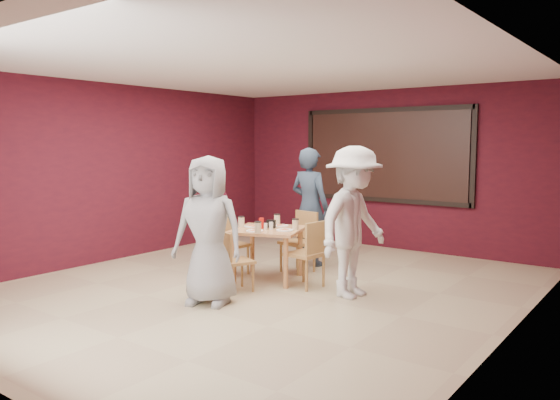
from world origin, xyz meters
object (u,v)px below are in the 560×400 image
Objects in this scene: chair_front at (232,258)px; chair_back at (301,238)px; chair_right at (310,250)px; diner_left at (210,217)px; diner_right at (354,222)px; diner_front at (208,230)px; dining_table at (268,234)px; diner_back at (310,207)px; chair_left at (228,240)px.

chair_back reaches higher than chair_front.
chair_right is 0.57× the size of diner_left.
chair_front is 1.58m from diner_right.
diner_front reaches higher than chair_back.
diner_front is (0.11, -0.53, 0.43)m from chair_front.
chair_right is 0.51× the size of diner_front.
diner_front reaches higher than diner_left.
dining_table is 1.37m from diner_right.
chair_front is 0.43× the size of diner_back.
chair_right reaches higher than dining_table.
diner_right is (1.32, 0.72, 0.48)m from chair_front.
chair_front is 1.40m from diner_left.
diner_left is at bearing 49.06° from diner_back.
diner_front is (0.12, -1.28, 0.24)m from dining_table.
diner_back reaches higher than chair_left.
diner_back is 1.52m from diner_left.
diner_left reaches higher than chair_right.
dining_table is 0.70m from chair_right.
diner_back is 1.16× the size of diner_left.
chair_front is 0.88× the size of chair_back.
diner_left reaches higher than chair_front.
diner_back is (-0.08, 1.88, 0.46)m from chair_front.
chair_back is at bearing 45.12° from chair_left.
diner_front is 0.94× the size of diner_right.
chair_right is (1.37, 0.05, 0.01)m from chair_left.
diner_front is 1.12× the size of diner_left.
diner_front is at bearing 140.83° from diner_right.
diner_left is (-1.23, 1.30, -0.09)m from diner_front.
chair_back is (0.08, 0.69, -0.13)m from dining_table.
chair_right is at bearing 125.66° from diner_back.
dining_table is 0.71m from chair_back.
chair_left is 1.37m from chair_right.
dining_table is 1.31× the size of chair_right.
diner_front is at bearing -84.46° from dining_table.
diner_front reaches higher than chair_right.
dining_table is 0.64× the size of diner_back.
chair_front is 0.88× the size of chair_right.
dining_table is 1.12m from diner_left.
chair_back is 1.07m from chair_left.
chair_front is at bearing -92.58° from chair_back.
diner_back is (-0.19, 2.41, 0.03)m from diner_front.
chair_right is at bearing 106.32° from diner_left.
diner_left is (-1.04, -1.11, -0.13)m from diner_back.
diner_front is at bearing -114.07° from chair_right.
diner_front is at bearing -77.98° from chair_front.
diner_back is at bearing 123.56° from chair_right.
diner_back reaches higher than chair_front.
chair_front is at bearing 81.39° from diner_front.
dining_table is 1.49× the size of chair_front.
diner_left is at bearing 112.87° from diner_front.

